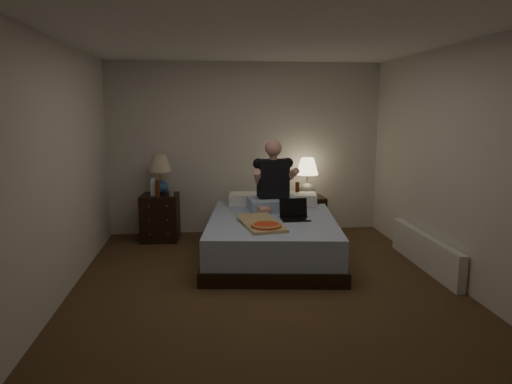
{
  "coord_description": "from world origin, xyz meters",
  "views": [
    {
      "loc": [
        -0.59,
        -4.46,
        1.85
      ],
      "look_at": [
        0.0,
        0.9,
        0.85
      ],
      "focal_mm": 32.0,
      "sensor_mm": 36.0,
      "label": 1
    }
  ],
  "objects": [
    {
      "name": "beer_bottle_right",
      "position": [
        0.7,
        1.85,
        0.69
      ],
      "size": [
        0.06,
        0.06,
        0.23
      ],
      "primitive_type": "cylinder",
      "color": "#53240B",
      "rests_on": "nightstand_right"
    },
    {
      "name": "nightstand_right",
      "position": [
        0.88,
        1.91,
        0.29
      ],
      "size": [
        0.46,
        0.42,
        0.57
      ],
      "primitive_type": "cube",
      "rotation": [
        0.0,
        0.0,
        0.06
      ],
      "color": "black",
      "rests_on": "floor"
    },
    {
      "name": "wall_right",
      "position": [
        2.0,
        0.0,
        1.25
      ],
      "size": [
        0.0,
        4.5,
        2.5
      ],
      "primitive_type": "cube",
      "rotation": [
        1.57,
        0.0,
        -1.57
      ],
      "color": "silver",
      "rests_on": "ground"
    },
    {
      "name": "radiator",
      "position": [
        1.93,
        0.39,
        0.2
      ],
      "size": [
        0.1,
        1.6,
        0.4
      ],
      "primitive_type": "cube",
      "color": "silver",
      "rests_on": "floor"
    },
    {
      "name": "lamp_right",
      "position": [
        0.87,
        1.97,
        0.85
      ],
      "size": [
        0.37,
        0.37,
        0.56
      ],
      "primitive_type": null,
      "rotation": [
        0.0,
        0.0,
        -0.17
      ],
      "color": "gray",
      "rests_on": "nightstand_right"
    },
    {
      "name": "wall_front",
      "position": [
        0.0,
        -2.25,
        1.25
      ],
      "size": [
        4.0,
        0.0,
        2.5
      ],
      "primitive_type": "cube",
      "rotation": [
        -1.57,
        0.0,
        0.0
      ],
      "color": "silver",
      "rests_on": "ground"
    },
    {
      "name": "nightstand_left",
      "position": [
        -1.25,
        1.9,
        0.33
      ],
      "size": [
        0.53,
        0.48,
        0.66
      ],
      "primitive_type": "cube",
      "rotation": [
        0.0,
        0.0,
        -0.06
      ],
      "color": "black",
      "rests_on": "floor"
    },
    {
      "name": "laptop",
      "position": [
        0.47,
        0.83,
        0.63
      ],
      "size": [
        0.35,
        0.29,
        0.24
      ],
      "primitive_type": null,
      "rotation": [
        0.0,
        0.0,
        0.03
      ],
      "color": "black",
      "rests_on": "bed"
    },
    {
      "name": "beer_bottle_left",
      "position": [
        -1.25,
        1.72,
        0.77
      ],
      "size": [
        0.06,
        0.06,
        0.23
      ],
      "primitive_type": "cylinder",
      "color": "#53260B",
      "rests_on": "nightstand_left"
    },
    {
      "name": "soda_can",
      "position": [
        -1.08,
        1.74,
        0.71
      ],
      "size": [
        0.07,
        0.07,
        0.1
      ],
      "primitive_type": "cylinder",
      "color": "#ACACA8",
      "rests_on": "nightstand_left"
    },
    {
      "name": "floor",
      "position": [
        0.0,
        0.0,
        0.0
      ],
      "size": [
        4.0,
        4.5,
        0.0
      ],
      "primitive_type": "cube",
      "color": "brown",
      "rests_on": "ground"
    },
    {
      "name": "bed",
      "position": [
        0.21,
        0.98,
        0.25
      ],
      "size": [
        1.77,
        2.21,
        0.51
      ],
      "primitive_type": "cube",
      "rotation": [
        0.0,
        0.0,
        -0.12
      ],
      "color": "#5875B0",
      "rests_on": "floor"
    },
    {
      "name": "ceiling",
      "position": [
        0.0,
        0.0,
        2.5
      ],
      "size": [
        4.0,
        4.5,
        0.0
      ],
      "primitive_type": "cube",
      "rotation": [
        3.14,
        0.0,
        0.0
      ],
      "color": "white",
      "rests_on": "ground"
    },
    {
      "name": "water_bottle",
      "position": [
        -1.32,
        1.8,
        0.78
      ],
      "size": [
        0.07,
        0.07,
        0.25
      ],
      "primitive_type": "cylinder",
      "color": "white",
      "rests_on": "nightstand_left"
    },
    {
      "name": "pizza_box",
      "position": [
        0.06,
        0.42,
        0.55
      ],
      "size": [
        0.53,
        0.82,
        0.08
      ],
      "primitive_type": null,
      "rotation": [
        0.0,
        0.0,
        0.18
      ],
      "color": "tan",
      "rests_on": "bed"
    },
    {
      "name": "person",
      "position": [
        0.29,
        1.38,
        0.97
      ],
      "size": [
        0.7,
        0.57,
        0.93
      ],
      "primitive_type": null,
      "rotation": [
        0.0,
        0.0,
        0.08
      ],
      "color": "black",
      "rests_on": "bed"
    },
    {
      "name": "wall_back",
      "position": [
        0.0,
        2.25,
        1.25
      ],
      "size": [
        4.0,
        0.0,
        2.5
      ],
      "primitive_type": "cube",
      "rotation": [
        1.57,
        0.0,
        0.0
      ],
      "color": "silver",
      "rests_on": "ground"
    },
    {
      "name": "wall_left",
      "position": [
        -2.0,
        0.0,
        1.25
      ],
      "size": [
        0.0,
        4.5,
        2.5
      ],
      "primitive_type": "cube",
      "rotation": [
        1.57,
        0.0,
        1.57
      ],
      "color": "silver",
      "rests_on": "ground"
    },
    {
      "name": "lamp_left",
      "position": [
        -1.23,
        1.95,
        0.94
      ],
      "size": [
        0.33,
        0.33,
        0.56
      ],
      "primitive_type": null,
      "rotation": [
        0.0,
        0.0,
        0.02
      ],
      "color": "#274E8F",
      "rests_on": "nightstand_left"
    }
  ]
}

